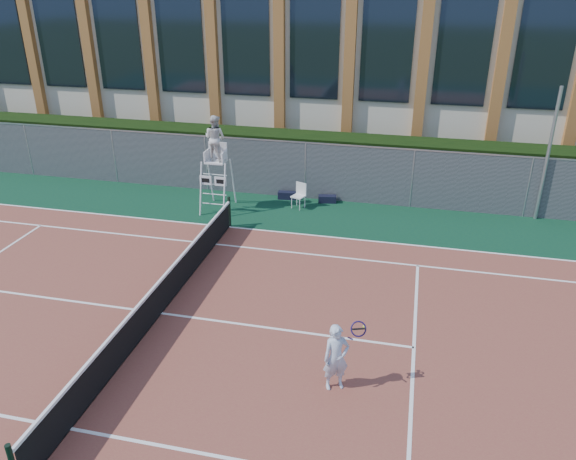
% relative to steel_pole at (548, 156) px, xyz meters
% --- Properties ---
extents(ground, '(120.00, 120.00, 0.00)m').
position_rel_steel_pole_xyz_m(ground, '(-10.41, -8.70, -2.34)').
color(ground, '#233814').
extents(apron, '(36.00, 20.00, 0.01)m').
position_rel_steel_pole_xyz_m(apron, '(-10.41, -7.70, -2.33)').
color(apron, '#0B3324').
rests_on(apron, ground).
extents(tennis_court, '(23.77, 10.97, 0.02)m').
position_rel_steel_pole_xyz_m(tennis_court, '(-10.41, -8.70, -2.32)').
color(tennis_court, brown).
rests_on(tennis_court, apron).
extents(tennis_net, '(0.10, 11.30, 1.10)m').
position_rel_steel_pole_xyz_m(tennis_net, '(-10.41, -8.70, -1.80)').
color(tennis_net, black).
rests_on(tennis_net, ground).
extents(fence, '(40.00, 0.06, 2.20)m').
position_rel_steel_pole_xyz_m(fence, '(-10.41, 0.10, -1.24)').
color(fence, '#595E60').
rests_on(fence, ground).
extents(hedge, '(40.00, 1.40, 2.20)m').
position_rel_steel_pole_xyz_m(hedge, '(-10.41, 1.30, -1.24)').
color(hedge, black).
rests_on(hedge, ground).
extents(building, '(45.00, 10.60, 8.22)m').
position_rel_steel_pole_xyz_m(building, '(-10.41, 9.25, 1.81)').
color(building, beige).
rests_on(building, ground).
extents(steel_pole, '(0.12, 0.12, 4.68)m').
position_rel_steel_pole_xyz_m(steel_pole, '(0.00, 0.00, 0.00)').
color(steel_pole, '#9EA0A5').
rests_on(steel_pole, ground).
extents(umpire_chair, '(0.99, 1.52, 3.54)m').
position_rel_steel_pole_xyz_m(umpire_chair, '(-11.32, -1.65, 0.25)').
color(umpire_chair, white).
rests_on(umpire_chair, ground).
extents(plastic_chair, '(0.56, 0.56, 0.94)m').
position_rel_steel_pole_xyz_m(plastic_chair, '(-8.42, -0.86, -1.78)').
color(plastic_chair, silver).
rests_on(plastic_chair, apron).
extents(sports_bag_near, '(0.71, 0.33, 0.29)m').
position_rel_steel_pole_xyz_m(sports_bag_near, '(-9.06, -0.17, -2.18)').
color(sports_bag_near, black).
rests_on(sports_bag_near, apron).
extents(sports_bag_far, '(0.71, 0.40, 0.27)m').
position_rel_steel_pole_xyz_m(sports_bag_far, '(-7.49, -0.16, -2.19)').
color(sports_bag_far, black).
rests_on(sports_bag_far, apron).
extents(tennis_player, '(0.92, 0.70, 1.55)m').
position_rel_steel_pole_xyz_m(tennis_player, '(-5.60, -10.46, -1.54)').
color(tennis_player, silver).
rests_on(tennis_player, tennis_court).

